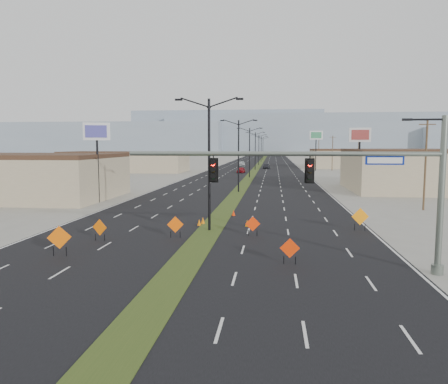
# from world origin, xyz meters

# --- Properties ---
(ground) EXTENTS (600.00, 600.00, 0.00)m
(ground) POSITION_xyz_m (0.00, 0.00, 0.00)
(ground) COLOR gray
(ground) RESTS_ON ground
(road_surface) EXTENTS (25.00, 400.00, 0.02)m
(road_surface) POSITION_xyz_m (0.00, 100.00, 0.00)
(road_surface) COLOR black
(road_surface) RESTS_ON ground
(median_strip) EXTENTS (2.00, 400.00, 0.04)m
(median_strip) POSITION_xyz_m (0.00, 100.00, 0.00)
(median_strip) COLOR #324819
(median_strip) RESTS_ON ground
(building_sw_far) EXTENTS (30.00, 14.00, 4.50)m
(building_sw_far) POSITION_xyz_m (-32.00, 85.00, 2.25)
(building_sw_far) COLOR tan
(building_sw_far) RESTS_ON ground
(building_se_far) EXTENTS (44.00, 16.00, 5.00)m
(building_se_far) POSITION_xyz_m (38.00, 110.00, 2.50)
(building_se_far) COLOR tan
(building_se_far) RESTS_ON ground
(mesa_west) EXTENTS (180.00, 50.00, 22.00)m
(mesa_west) POSITION_xyz_m (-120.00, 280.00, 11.00)
(mesa_west) COLOR #8392A3
(mesa_west) RESTS_ON ground
(mesa_center) EXTENTS (220.00, 50.00, 28.00)m
(mesa_center) POSITION_xyz_m (40.00, 300.00, 14.00)
(mesa_center) COLOR #8392A3
(mesa_center) RESTS_ON ground
(mesa_backdrop) EXTENTS (140.00, 50.00, 32.00)m
(mesa_backdrop) POSITION_xyz_m (-30.00, 320.00, 16.00)
(mesa_backdrop) COLOR #8392A3
(mesa_backdrop) RESTS_ON ground
(signal_mast) EXTENTS (16.30, 0.60, 8.00)m
(signal_mast) POSITION_xyz_m (8.56, 2.00, 4.79)
(signal_mast) COLOR slate
(signal_mast) RESTS_ON ground
(streetlight_0) EXTENTS (5.15, 0.24, 10.02)m
(streetlight_0) POSITION_xyz_m (0.00, 12.00, 5.42)
(streetlight_0) COLOR black
(streetlight_0) RESTS_ON ground
(streetlight_1) EXTENTS (5.15, 0.24, 10.02)m
(streetlight_1) POSITION_xyz_m (0.00, 40.00, 5.42)
(streetlight_1) COLOR black
(streetlight_1) RESTS_ON ground
(streetlight_2) EXTENTS (5.15, 0.24, 10.02)m
(streetlight_2) POSITION_xyz_m (0.00, 68.00, 5.42)
(streetlight_2) COLOR black
(streetlight_2) RESTS_ON ground
(streetlight_3) EXTENTS (5.15, 0.24, 10.02)m
(streetlight_3) POSITION_xyz_m (0.00, 96.00, 5.42)
(streetlight_3) COLOR black
(streetlight_3) RESTS_ON ground
(streetlight_4) EXTENTS (5.15, 0.24, 10.02)m
(streetlight_4) POSITION_xyz_m (0.00, 124.00, 5.42)
(streetlight_4) COLOR black
(streetlight_4) RESTS_ON ground
(streetlight_5) EXTENTS (5.15, 0.24, 10.02)m
(streetlight_5) POSITION_xyz_m (0.00, 152.00, 5.42)
(streetlight_5) COLOR black
(streetlight_5) RESTS_ON ground
(streetlight_6) EXTENTS (5.15, 0.24, 10.02)m
(streetlight_6) POSITION_xyz_m (0.00, 180.00, 5.42)
(streetlight_6) COLOR black
(streetlight_6) RESTS_ON ground
(utility_pole_0) EXTENTS (1.60, 0.20, 9.00)m
(utility_pole_0) POSITION_xyz_m (20.00, 25.00, 4.67)
(utility_pole_0) COLOR #4C3823
(utility_pole_0) RESTS_ON ground
(utility_pole_1) EXTENTS (1.60, 0.20, 9.00)m
(utility_pole_1) POSITION_xyz_m (20.00, 60.00, 4.67)
(utility_pole_1) COLOR #4C3823
(utility_pole_1) RESTS_ON ground
(utility_pole_2) EXTENTS (1.60, 0.20, 9.00)m
(utility_pole_2) POSITION_xyz_m (20.00, 95.00, 4.67)
(utility_pole_2) COLOR #4C3823
(utility_pole_2) RESTS_ON ground
(utility_pole_3) EXTENTS (1.60, 0.20, 9.00)m
(utility_pole_3) POSITION_xyz_m (20.00, 130.00, 4.67)
(utility_pole_3) COLOR #4C3823
(utility_pole_3) RESTS_ON ground
(car_left) EXTENTS (1.98, 4.18, 1.38)m
(car_left) POSITION_xyz_m (-2.78, 82.62, 0.69)
(car_left) COLOR maroon
(car_left) RESTS_ON ground
(car_mid) EXTENTS (1.90, 4.22, 1.35)m
(car_mid) POSITION_xyz_m (2.94, 102.16, 0.67)
(car_mid) COLOR black
(car_mid) RESTS_ON ground
(car_far) EXTENTS (2.62, 5.44, 1.53)m
(car_far) POSITION_xyz_m (-4.96, 114.37, 0.76)
(car_far) COLOR #B2B9BC
(car_far) RESTS_ON ground
(construction_sign_0) EXTENTS (1.29, 0.56, 1.83)m
(construction_sign_0) POSITION_xyz_m (-7.64, 3.23, 1.08)
(construction_sign_0) COLOR #DC5704
(construction_sign_0) RESTS_ON ground
(construction_sign_1) EXTENTS (1.10, 0.33, 1.51)m
(construction_sign_1) POSITION_xyz_m (-6.94, 7.55, 0.88)
(construction_sign_1) COLOR #DA5A04
(construction_sign_1) RESTS_ON ground
(construction_sign_2) EXTENTS (1.15, 0.26, 1.55)m
(construction_sign_2) POSITION_xyz_m (-2.00, 9.05, 0.91)
(construction_sign_2) COLOR #E44F04
(construction_sign_2) RESTS_ON ground
(construction_sign_3) EXTENTS (1.07, 0.22, 1.44)m
(construction_sign_3) POSITION_xyz_m (3.41, 10.32, 0.84)
(construction_sign_3) COLOR red
(construction_sign_3) RESTS_ON ground
(construction_sign_4) EXTENTS (1.10, 0.11, 1.46)m
(construction_sign_4) POSITION_xyz_m (5.79, 3.00, 0.85)
(construction_sign_4) COLOR red
(construction_sign_4) RESTS_ON ground
(construction_sign_5) EXTENTS (1.32, 0.23, 1.77)m
(construction_sign_5) POSITION_xyz_m (11.50, 13.23, 1.04)
(construction_sign_5) COLOR orange
(construction_sign_5) RESTS_ON ground
(cone_0) EXTENTS (0.36, 0.36, 0.54)m
(cone_0) POSITION_xyz_m (-1.13, 13.93, 0.27)
(cone_0) COLOR #DD6904
(cone_0) RESTS_ON ground
(cone_1) EXTENTS (0.36, 0.36, 0.54)m
(cone_1) POSITION_xyz_m (2.79, 13.96, 0.27)
(cone_1) COLOR orange
(cone_1) RESTS_ON ground
(cone_2) EXTENTS (0.40, 0.40, 0.56)m
(cone_2) POSITION_xyz_m (1.21, 19.22, 0.28)
(cone_2) COLOR red
(cone_2) RESTS_ON ground
(cone_3) EXTENTS (0.43, 0.43, 0.59)m
(cone_3) POSITION_xyz_m (-0.94, 14.68, 0.29)
(cone_3) COLOR #DA6904
(cone_3) RESTS_ON ground
(pole_sign_west) EXTENTS (2.89, 1.39, 9.08)m
(pole_sign_west) POSITION_xyz_m (-15.07, 27.05, 7.39)
(pole_sign_west) COLOR black
(pole_sign_west) RESTS_ON ground
(pole_sign_east_near) EXTENTS (2.94, 0.59, 8.95)m
(pole_sign_east_near) POSITION_xyz_m (16.66, 41.52, 7.27)
(pole_sign_east_near) COLOR black
(pole_sign_east_near) RESTS_ON ground
(pole_sign_east_far) EXTENTS (3.35, 0.61, 10.23)m
(pole_sign_east_far) POSITION_xyz_m (15.63, 93.53, 8.40)
(pole_sign_east_far) COLOR black
(pole_sign_east_far) RESTS_ON ground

